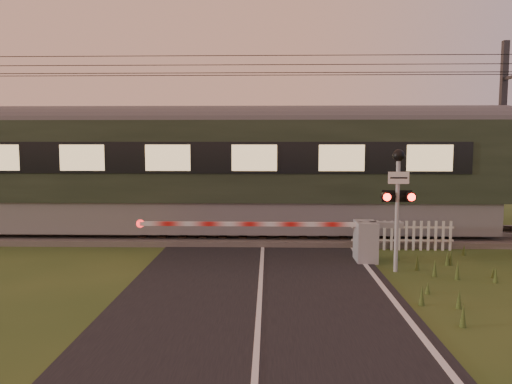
{
  "coord_description": "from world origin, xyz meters",
  "views": [
    {
      "loc": [
        0.19,
        -10.31,
        3.26
      ],
      "look_at": [
        -0.17,
        3.2,
        1.9
      ],
      "focal_mm": 35.0,
      "sensor_mm": 36.0,
      "label": 1
    }
  ],
  "objects_px": {
    "boom_gate": "(352,239)",
    "catenary_mast": "(502,132)",
    "crossing_signal": "(398,188)",
    "picket_fence": "(403,235)"
  },
  "relations": [
    {
      "from": "boom_gate",
      "to": "catenary_mast",
      "type": "bearing_deg",
      "value": 40.64
    },
    {
      "from": "crossing_signal",
      "to": "picket_fence",
      "type": "relative_size",
      "value": 1.0
    },
    {
      "from": "crossing_signal",
      "to": "picket_fence",
      "type": "distance_m",
      "value": 3.13
    },
    {
      "from": "boom_gate",
      "to": "catenary_mast",
      "type": "distance_m",
      "value": 9.04
    },
    {
      "from": "boom_gate",
      "to": "crossing_signal",
      "type": "distance_m",
      "value": 2.06
    },
    {
      "from": "catenary_mast",
      "to": "boom_gate",
      "type": "bearing_deg",
      "value": -139.36
    },
    {
      "from": "boom_gate",
      "to": "crossing_signal",
      "type": "height_order",
      "value": "crossing_signal"
    },
    {
      "from": "boom_gate",
      "to": "picket_fence",
      "type": "xyz_separation_m",
      "value": [
        1.76,
        1.43,
        -0.17
      ]
    },
    {
      "from": "boom_gate",
      "to": "catenary_mast",
      "type": "relative_size",
      "value": 1.04
    },
    {
      "from": "boom_gate",
      "to": "crossing_signal",
      "type": "xyz_separation_m",
      "value": [
        0.92,
        -1.09,
        1.49
      ]
    }
  ]
}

